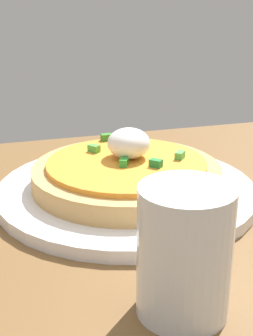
# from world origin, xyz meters

# --- Properties ---
(dining_table) EXTENTS (1.13, 0.70, 0.03)m
(dining_table) POSITION_xyz_m (0.00, 0.00, 0.02)
(dining_table) COLOR brown
(dining_table) RESTS_ON ground
(plate) EXTENTS (0.28, 0.28, 0.01)m
(plate) POSITION_xyz_m (-0.06, -0.12, 0.04)
(plate) COLOR white
(plate) RESTS_ON dining_table
(pizza) EXTENTS (0.20, 0.20, 0.06)m
(pizza) POSITION_xyz_m (-0.06, -0.12, 0.06)
(pizza) COLOR tan
(pizza) RESTS_ON plate
(cup_far) EXTENTS (0.07, 0.07, 0.09)m
(cup_far) POSITION_xyz_m (-0.04, 0.08, 0.08)
(cup_far) COLOR silver
(cup_far) RESTS_ON dining_table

